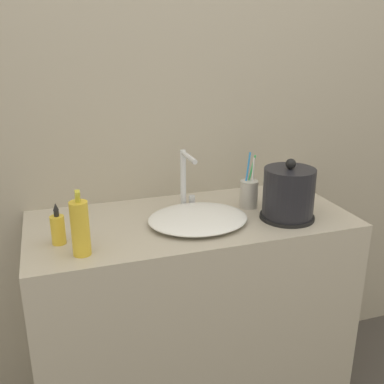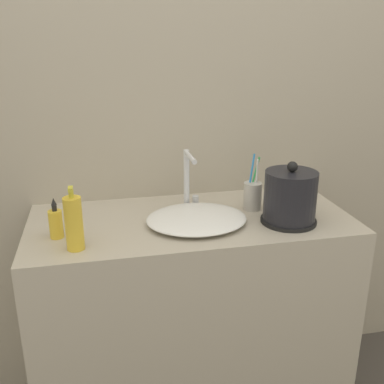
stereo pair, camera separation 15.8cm
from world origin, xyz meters
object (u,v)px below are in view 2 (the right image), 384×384
faucet (189,176)px  toothbrush_cup (253,195)px  shampoo_bottle (56,223)px  lotion_bottle (74,223)px  electric_kettle (290,199)px

faucet → toothbrush_cup: faucet is taller
faucet → shampoo_bottle: faucet is taller
lotion_bottle → toothbrush_cup: bearing=17.7°
toothbrush_cup → shampoo_bottle: 0.71m
electric_kettle → shampoo_bottle: bearing=177.0°
toothbrush_cup → faucet: bearing=164.5°
lotion_bottle → electric_kettle: bearing=4.6°
faucet → electric_kettle: 0.38m
faucet → lotion_bottle: faucet is taller
electric_kettle → lotion_bottle: electric_kettle is taller
toothbrush_cup → lotion_bottle: toothbrush_cup is taller
electric_kettle → shampoo_bottle: (-0.79, 0.04, -0.04)m
lotion_bottle → shampoo_bottle: size_ratio=1.49×
shampoo_bottle → electric_kettle: bearing=-3.0°
toothbrush_cup → lotion_bottle: (-0.64, -0.21, 0.03)m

